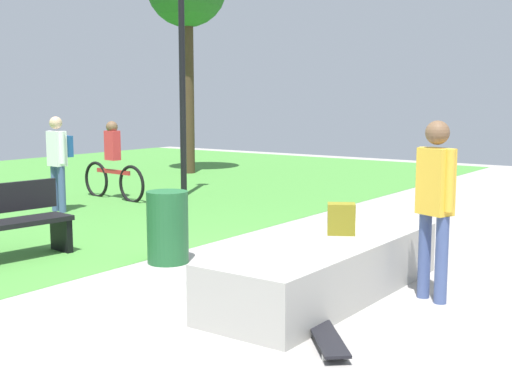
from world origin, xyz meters
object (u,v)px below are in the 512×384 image
(backpack_on_ledge, at_px, (341,219))
(pedestrian_with_backpack, at_px, (58,155))
(lamp_post, at_px, (182,59))
(skateboard_spare, at_px, (327,339))
(trash_bin, at_px, (168,227))
(skater_watching, at_px, (435,196))
(park_bench_center_lawn, at_px, (2,221))
(cyclist_on_bicycle, at_px, (113,166))
(concrete_ledge, at_px, (328,268))

(backpack_on_ledge, xyz_separation_m, pedestrian_with_backpack, (1.26, 6.10, 0.26))
(lamp_post, bearing_deg, skateboard_spare, -130.56)
(backpack_on_ledge, height_order, trash_bin, backpack_on_ledge)
(backpack_on_ledge, height_order, lamp_post, lamp_post)
(skater_watching, xyz_separation_m, park_bench_center_lawn, (-1.45, 4.75, -0.53))
(park_bench_center_lawn, relative_size, lamp_post, 0.37)
(park_bench_center_lawn, height_order, cyclist_on_bicycle, cyclist_on_bicycle)
(concrete_ledge, distance_m, park_bench_center_lawn, 3.99)
(park_bench_center_lawn, height_order, pedestrian_with_backpack, pedestrian_with_backpack)
(park_bench_center_lawn, bearing_deg, trash_bin, -57.24)
(concrete_ledge, bearing_deg, backpack_on_ledge, 9.17)
(lamp_post, relative_size, trash_bin, 5.21)
(skater_watching, xyz_separation_m, cyclist_on_bicycle, (2.73, 7.41, -0.38))
(skater_watching, xyz_separation_m, skateboard_spare, (-1.66, 0.20, -0.95))
(park_bench_center_lawn, bearing_deg, skater_watching, -73.05)
(trash_bin, height_order, pedestrian_with_backpack, pedestrian_with_backpack)
(skater_watching, height_order, trash_bin, skater_watching)
(lamp_post, bearing_deg, skater_watching, -120.04)
(backpack_on_ledge, height_order, skateboard_spare, backpack_on_ledge)
(skater_watching, relative_size, skateboard_spare, 2.35)
(concrete_ledge, xyz_separation_m, skater_watching, (0.43, -0.90, 0.74))
(backpack_on_ledge, bearing_deg, park_bench_center_lawn, 169.73)
(trash_bin, distance_m, cyclist_on_bicycle, 5.32)
(skateboard_spare, height_order, pedestrian_with_backpack, pedestrian_with_backpack)
(skateboard_spare, xyz_separation_m, trash_bin, (1.28, 2.89, 0.36))
(skateboard_spare, bearing_deg, trash_bin, 66.11)
(lamp_post, bearing_deg, concrete_ledge, -126.69)
(lamp_post, distance_m, pedestrian_with_backpack, 3.15)
(concrete_ledge, height_order, backpack_on_ledge, backpack_on_ledge)
(trash_bin, bearing_deg, pedestrian_with_backpack, 68.41)
(skater_watching, distance_m, pedestrian_with_backpack, 7.16)
(concrete_ledge, bearing_deg, park_bench_center_lawn, 104.85)
(concrete_ledge, bearing_deg, trash_bin, 88.69)
(lamp_post, height_order, trash_bin, lamp_post)
(cyclist_on_bicycle, bearing_deg, concrete_ledge, -115.84)
(park_bench_center_lawn, xyz_separation_m, trash_bin, (1.07, -1.67, -0.06))
(backpack_on_ledge, bearing_deg, cyclist_on_bicycle, 126.29)
(skateboard_spare, xyz_separation_m, cyclist_on_bicycle, (4.38, 7.21, 0.57))
(backpack_on_ledge, bearing_deg, pedestrian_with_backpack, 138.02)
(lamp_post, xyz_separation_m, pedestrian_with_backpack, (-2.61, 0.48, -1.71))
(trash_bin, bearing_deg, backpack_on_ledge, -81.66)
(concrete_ledge, bearing_deg, lamp_post, 53.31)
(backpack_on_ledge, height_order, cyclist_on_bicycle, cyclist_on_bicycle)
(park_bench_center_lawn, height_order, trash_bin, park_bench_center_lawn)
(concrete_ledge, height_order, skater_watching, skater_watching)
(backpack_on_ledge, bearing_deg, skater_watching, -26.45)
(skateboard_spare, bearing_deg, concrete_ledge, 29.72)
(concrete_ledge, distance_m, skateboard_spare, 1.43)
(concrete_ledge, relative_size, trash_bin, 3.59)
(backpack_on_ledge, relative_size, trash_bin, 0.38)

